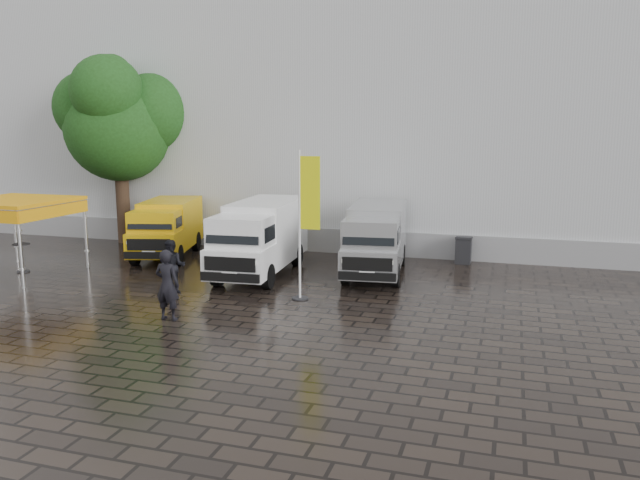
% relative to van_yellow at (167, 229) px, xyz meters
% --- Properties ---
extents(ground, '(120.00, 120.00, 0.00)m').
position_rel_van_yellow_xyz_m(ground, '(7.40, -5.14, -1.11)').
color(ground, black).
rests_on(ground, ground).
extents(exhibition_hall, '(44.00, 16.00, 12.00)m').
position_rel_van_yellow_xyz_m(exhibition_hall, '(9.40, 10.86, 4.89)').
color(exhibition_hall, silver).
rests_on(exhibition_hall, ground).
extents(hall_plinth, '(44.00, 0.15, 1.00)m').
position_rel_van_yellow_xyz_m(hall_plinth, '(9.40, 2.81, -0.61)').
color(hall_plinth, gray).
rests_on(hall_plinth, ground).
extents(van_yellow, '(3.06, 5.13, 2.22)m').
position_rel_van_yellow_xyz_m(van_yellow, '(0.00, 0.00, 0.00)').
color(van_yellow, '#DDA80B').
rests_on(van_yellow, ground).
extents(van_white, '(2.37, 5.95, 2.52)m').
position_rel_van_yellow_xyz_m(van_white, '(4.75, -1.76, 0.15)').
color(van_white, white).
rests_on(van_white, ground).
extents(van_silver, '(2.47, 5.69, 2.39)m').
position_rel_van_yellow_xyz_m(van_silver, '(8.60, -0.44, 0.08)').
color(van_silver, '#A7A8AB').
rests_on(van_silver, ground).
extents(canopy_tent, '(3.40, 3.40, 2.66)m').
position_rel_van_yellow_xyz_m(canopy_tent, '(-3.38, -4.29, 1.39)').
color(canopy_tent, silver).
rests_on(canopy_tent, ground).
extents(flagpole, '(0.88, 0.50, 4.46)m').
position_rel_van_yellow_xyz_m(flagpole, '(7.31, -4.39, 1.34)').
color(flagpole, black).
rests_on(flagpole, ground).
extents(tree, '(4.69, 4.69, 8.42)m').
position_rel_van_yellow_xyz_m(tree, '(-3.70, 2.51, 4.29)').
color(tree, black).
rests_on(tree, ground).
extents(cocktail_table, '(0.60, 0.60, 1.03)m').
position_rel_van_yellow_xyz_m(cocktail_table, '(-3.53, -3.93, -0.59)').
color(cocktail_table, black).
rests_on(cocktail_table, ground).
extents(wheelie_bin, '(0.62, 0.62, 1.02)m').
position_rel_van_yellow_xyz_m(wheelie_bin, '(11.42, 2.27, -0.60)').
color(wheelie_bin, black).
rests_on(wheelie_bin, ground).
extents(person_front, '(0.72, 0.49, 1.92)m').
position_rel_van_yellow_xyz_m(person_front, '(4.44, -7.40, -0.15)').
color(person_front, black).
rests_on(person_front, ground).
extents(person_tent, '(0.99, 0.88, 1.69)m').
position_rel_van_yellow_xyz_m(person_tent, '(3.13, -4.93, -0.27)').
color(person_tent, black).
rests_on(person_tent, ground).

